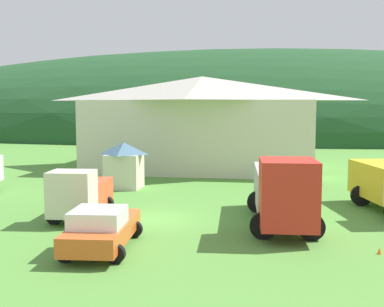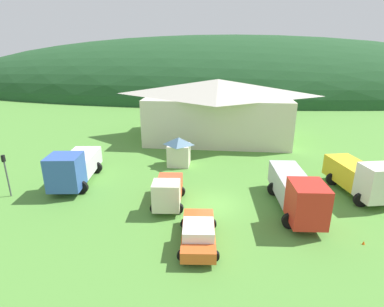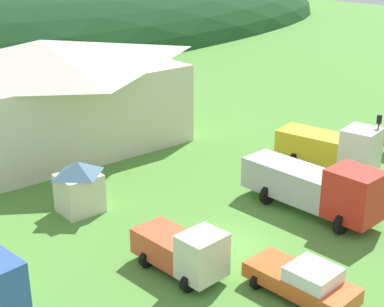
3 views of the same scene
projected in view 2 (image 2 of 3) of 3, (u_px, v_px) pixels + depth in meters
name	position (u px, v px, depth m)	size (l,w,h in m)	color
ground_plane	(215.00, 204.00, 23.69)	(200.00, 200.00, 0.00)	#518C38
forested_hill_backdrop	(223.00, 91.00, 89.13)	(167.02, 60.00, 30.80)	#1E4723
depot_building	(217.00, 108.00, 40.55)	(19.41, 12.73, 7.85)	beige
play_shed_cream	(179.00, 151.00, 31.32)	(2.39, 2.20, 3.01)	beige
box_truck_blue	(74.00, 167.00, 26.78)	(3.92, 7.77, 3.37)	#3356AD
light_truck_cream	(168.00, 191.00, 23.17)	(2.68, 4.82, 2.46)	beige
crane_truck_red	(296.00, 191.00, 22.16)	(3.34, 8.34, 3.27)	red
heavy_rig_striped	(360.00, 177.00, 24.74)	(3.93, 6.92, 3.30)	silver
service_pickup_orange	(198.00, 233.00, 18.58)	(2.70, 5.07, 1.66)	#DC5823
traffic_light_west	(6.00, 171.00, 24.35)	(0.20, 0.32, 3.58)	#4C4C51
traffic_cone_near_pickup	(363.00, 244.00, 18.85)	(0.36, 0.36, 0.48)	orange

